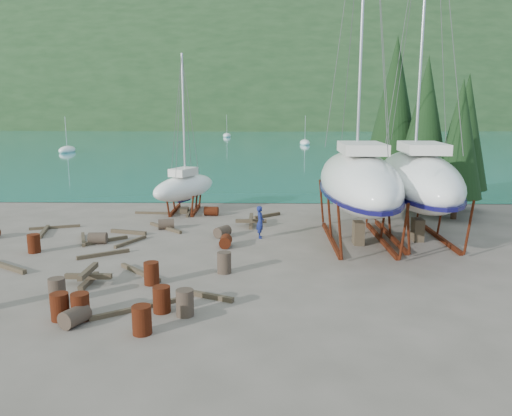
{
  "coord_description": "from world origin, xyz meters",
  "views": [
    {
      "loc": [
        2.42,
        -20.45,
        6.54
      ],
      "look_at": [
        1.91,
        3.0,
        1.99
      ],
      "focal_mm": 35.0,
      "sensor_mm": 36.0,
      "label": 1
    }
  ],
  "objects_px": {
    "small_sailboat_shore": "(185,187)",
    "large_sailboat_far": "(417,179)",
    "large_sailboat_near": "(358,180)",
    "worker": "(260,222)"
  },
  "relations": [
    {
      "from": "small_sailboat_shore",
      "to": "large_sailboat_near",
      "type": "bearing_deg",
      "value": -12.29
    },
    {
      "from": "large_sailboat_near",
      "to": "worker",
      "type": "relative_size",
      "value": 11.47
    },
    {
      "from": "large_sailboat_near",
      "to": "small_sailboat_shore",
      "type": "height_order",
      "value": "large_sailboat_near"
    },
    {
      "from": "large_sailboat_near",
      "to": "large_sailboat_far",
      "type": "bearing_deg",
      "value": 15.04
    },
    {
      "from": "large_sailboat_near",
      "to": "large_sailboat_far",
      "type": "height_order",
      "value": "large_sailboat_near"
    },
    {
      "from": "large_sailboat_near",
      "to": "small_sailboat_shore",
      "type": "relative_size",
      "value": 1.92
    },
    {
      "from": "large_sailboat_near",
      "to": "small_sailboat_shore",
      "type": "distance_m",
      "value": 12.51
    },
    {
      "from": "large_sailboat_near",
      "to": "large_sailboat_far",
      "type": "xyz_separation_m",
      "value": [
        3.16,
        0.74,
        -0.02
      ]
    },
    {
      "from": "worker",
      "to": "large_sailboat_near",
      "type": "bearing_deg",
      "value": -100.69
    },
    {
      "from": "small_sailboat_shore",
      "to": "large_sailboat_far",
      "type": "bearing_deg",
      "value": -2.62
    }
  ]
}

